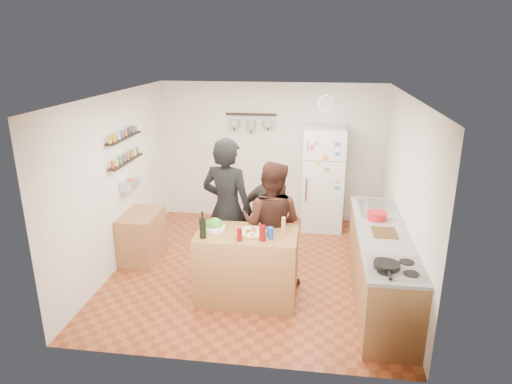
# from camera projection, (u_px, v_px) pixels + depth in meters

# --- Properties ---
(room_shell) EXTENTS (4.20, 4.20, 4.20)m
(room_shell) POSITION_uv_depth(u_px,v_px,m) (259.00, 179.00, 6.65)
(room_shell) COLOR brown
(room_shell) RESTS_ON ground
(prep_island) EXTENTS (1.25, 0.72, 0.91)m
(prep_island) POSITION_uv_depth(u_px,v_px,m) (247.00, 266.00, 5.79)
(prep_island) COLOR olive
(prep_island) RESTS_ON floor
(pizza_board) EXTENTS (0.42, 0.34, 0.02)m
(pizza_board) POSITION_uv_depth(u_px,v_px,m) (253.00, 233.00, 5.61)
(pizza_board) COLOR olive
(pizza_board) RESTS_ON prep_island
(pizza) EXTENTS (0.34, 0.34, 0.02)m
(pizza) POSITION_uv_depth(u_px,v_px,m) (253.00, 232.00, 5.60)
(pizza) COLOR #D4BE8C
(pizza) RESTS_ON pizza_board
(salad_bowl) EXTENTS (0.27, 0.27, 0.05)m
(salad_bowl) POSITION_uv_depth(u_px,v_px,m) (215.00, 227.00, 5.74)
(salad_bowl) COLOR white
(salad_bowl) RESTS_ON prep_island
(wine_bottle) EXTENTS (0.08, 0.08, 0.25)m
(wine_bottle) POSITION_uv_depth(u_px,v_px,m) (203.00, 228.00, 5.46)
(wine_bottle) COLOR black
(wine_bottle) RESTS_ON prep_island
(wine_glass_near) EXTENTS (0.06, 0.06, 0.15)m
(wine_glass_near) POSITION_uv_depth(u_px,v_px,m) (239.00, 235.00, 5.40)
(wine_glass_near) COLOR #61080B
(wine_glass_near) RESTS_ON prep_island
(wine_glass_far) EXTENTS (0.08, 0.08, 0.19)m
(wine_glass_far) POSITION_uv_depth(u_px,v_px,m) (262.00, 233.00, 5.40)
(wine_glass_far) COLOR #620A08
(wine_glass_far) RESTS_ON prep_island
(pepper_mill) EXTENTS (0.05, 0.05, 0.17)m
(pepper_mill) POSITION_uv_depth(u_px,v_px,m) (284.00, 227.00, 5.60)
(pepper_mill) COLOR #AF8349
(pepper_mill) RESTS_ON prep_island
(salt_canister) EXTENTS (0.09, 0.09, 0.14)m
(salt_canister) POSITION_uv_depth(u_px,v_px,m) (270.00, 233.00, 5.47)
(salt_canister) COLOR navy
(salt_canister) RESTS_ON prep_island
(person_left) EXTENTS (0.83, 0.65, 2.00)m
(person_left) POSITION_uv_depth(u_px,v_px,m) (227.00, 210.00, 6.17)
(person_left) COLOR black
(person_left) RESTS_ON floor
(person_center) EXTENTS (0.95, 0.80, 1.72)m
(person_center) POSITION_uv_depth(u_px,v_px,m) (271.00, 224.00, 6.04)
(person_center) COLOR black
(person_center) RESTS_ON floor
(person_back) EXTENTS (0.94, 0.60, 1.49)m
(person_back) POSITION_uv_depth(u_px,v_px,m) (269.00, 214.00, 6.72)
(person_back) COLOR #312D2B
(person_back) RESTS_ON floor
(counter_run) EXTENTS (0.63, 2.63, 0.90)m
(counter_run) POSITION_uv_depth(u_px,v_px,m) (381.00, 266.00, 5.80)
(counter_run) COLOR #9E7042
(counter_run) RESTS_ON floor
(stove_top) EXTENTS (0.60, 0.62, 0.02)m
(stove_top) POSITION_uv_depth(u_px,v_px,m) (396.00, 268.00, 4.76)
(stove_top) COLOR white
(stove_top) RESTS_ON counter_run
(skillet) EXTENTS (0.27, 0.27, 0.05)m
(skillet) POSITION_uv_depth(u_px,v_px,m) (387.00, 265.00, 4.74)
(skillet) COLOR black
(skillet) RESTS_ON stove_top
(sink) EXTENTS (0.50, 0.80, 0.03)m
(sink) POSITION_uv_depth(u_px,v_px,m) (377.00, 209.00, 6.45)
(sink) COLOR silver
(sink) RESTS_ON counter_run
(cutting_board) EXTENTS (0.30, 0.40, 0.02)m
(cutting_board) POSITION_uv_depth(u_px,v_px,m) (385.00, 233.00, 5.63)
(cutting_board) COLOR olive
(cutting_board) RESTS_ON counter_run
(red_bowl) EXTENTS (0.25, 0.25, 0.11)m
(red_bowl) POSITION_uv_depth(u_px,v_px,m) (377.00, 216.00, 6.03)
(red_bowl) COLOR red
(red_bowl) RESTS_ON counter_run
(fridge) EXTENTS (0.70, 0.68, 1.80)m
(fridge) POSITION_uv_depth(u_px,v_px,m) (323.00, 179.00, 7.92)
(fridge) COLOR white
(fridge) RESTS_ON floor
(wall_clock) EXTENTS (0.30, 0.03, 0.30)m
(wall_clock) POSITION_uv_depth(u_px,v_px,m) (326.00, 104.00, 7.84)
(wall_clock) COLOR silver
(wall_clock) RESTS_ON back_wall
(spice_shelf_lower) EXTENTS (0.12, 1.00, 0.02)m
(spice_shelf_lower) POSITION_uv_depth(u_px,v_px,m) (126.00, 161.00, 6.65)
(spice_shelf_lower) COLOR black
(spice_shelf_lower) RESTS_ON left_wall
(spice_shelf_upper) EXTENTS (0.12, 1.00, 0.02)m
(spice_shelf_upper) POSITION_uv_depth(u_px,v_px,m) (124.00, 138.00, 6.54)
(spice_shelf_upper) COLOR black
(spice_shelf_upper) RESTS_ON left_wall
(produce_basket) EXTENTS (0.18, 0.35, 0.14)m
(produce_basket) POSITION_uv_depth(u_px,v_px,m) (130.00, 184.00, 6.76)
(produce_basket) COLOR silver
(produce_basket) RESTS_ON left_wall
(side_table) EXTENTS (0.50, 0.80, 0.73)m
(side_table) POSITION_uv_depth(u_px,v_px,m) (142.00, 236.00, 6.89)
(side_table) COLOR #A16F43
(side_table) RESTS_ON floor
(pot_rack) EXTENTS (0.90, 0.04, 0.04)m
(pot_rack) POSITION_uv_depth(u_px,v_px,m) (251.00, 114.00, 8.00)
(pot_rack) COLOR black
(pot_rack) RESTS_ON back_wall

